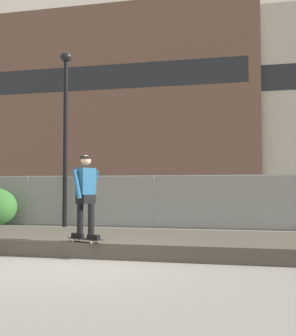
{
  "coord_description": "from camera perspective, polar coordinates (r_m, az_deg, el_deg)",
  "views": [
    {
      "loc": [
        3.02,
        -7.13,
        1.42
      ],
      "look_at": [
        0.61,
        3.64,
        1.93
      ],
      "focal_mm": 44.79,
      "sensor_mm": 36.0,
      "label": 1
    }
  ],
  "objects": [
    {
      "name": "ground_plane",
      "position": [
        7.88,
        -10.45,
        -13.0
      ],
      "size": [
        120.0,
        120.0,
        0.0
      ],
      "primitive_type": "plane",
      "color": "gray"
    },
    {
      "name": "library_building",
      "position": [
        49.27,
        -2.41,
        7.65
      ],
      "size": [
        28.93,
        13.07,
        20.41
      ],
      "color": "brown",
      "rests_on": "ground_plane"
    },
    {
      "name": "skateboard",
      "position": [
        8.62,
        -8.52,
        -9.55
      ],
      "size": [
        0.81,
        0.5,
        0.07
      ],
      "color": "black"
    },
    {
      "name": "gravel_berm",
      "position": [
        9.96,
        -5.25,
        -9.92
      ],
      "size": [
        13.21,
        3.05,
        0.32
      ],
      "primitive_type": "cube",
      "color": "#4C473F",
      "rests_on": "ground_plane"
    },
    {
      "name": "parked_car_mid",
      "position": [
        17.61,
        13.13,
        -4.47
      ],
      "size": [
        4.53,
        2.22,
        1.66
      ],
      "color": "#474C54",
      "rests_on": "ground_plane"
    },
    {
      "name": "chain_fence",
      "position": [
        14.74,
        0.76,
        -4.54
      ],
      "size": [
        19.44,
        0.06,
        1.85
      ],
      "color": "gray",
      "rests_on": "ground_plane"
    },
    {
      "name": "parked_car_near",
      "position": [
        18.36,
        -5.85,
        -4.44
      ],
      "size": [
        4.44,
        2.03,
        1.66
      ],
      "color": "#566B4C",
      "rests_on": "ground_plane"
    },
    {
      "name": "street_lamp",
      "position": [
        15.53,
        -11.17,
        6.9
      ],
      "size": [
        0.44,
        0.44,
        6.34
      ],
      "color": "black",
      "rests_on": "ground_plane"
    },
    {
      "name": "skater",
      "position": [
        8.55,
        -8.47,
        -3.16
      ],
      "size": [
        0.7,
        0.62,
        1.68
      ],
      "color": "black",
      "rests_on": "skateboard"
    }
  ]
}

